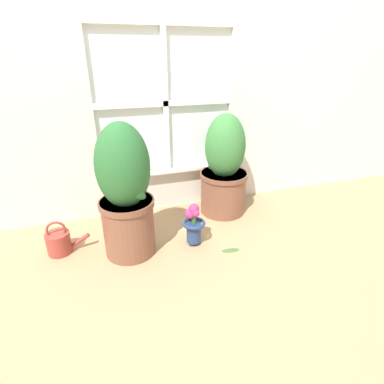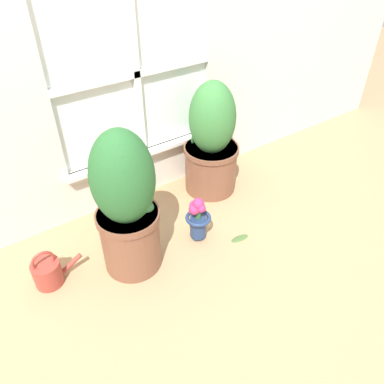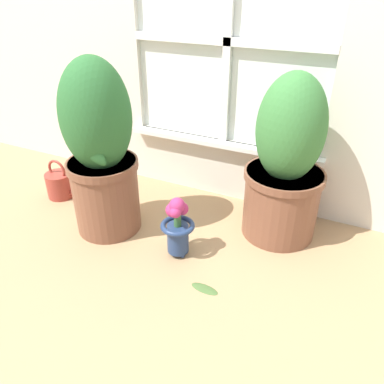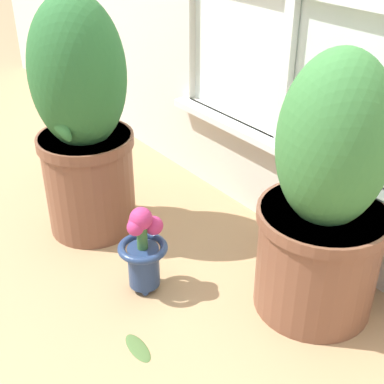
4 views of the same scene
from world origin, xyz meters
The scene contains 6 objects.
ground_plane centered at (0.00, 0.00, 0.00)m, with size 10.00×10.00×0.00m, color tan.
potted_plant_left centered at (-0.36, 0.16, 0.38)m, with size 0.31×0.31×0.77m.
potted_plant_right centered at (0.36, 0.46, 0.33)m, with size 0.34×0.34×0.72m.
flower_vase centered at (0.02, 0.12, 0.14)m, with size 0.14×0.14×0.27m.
watering_can centered at (-0.75, 0.28, 0.07)m, with size 0.24×0.14×0.21m.
fallen_leaf centered at (0.21, -0.02, 0.00)m, with size 0.11×0.05×0.01m.
Camera 3 is at (0.61, -0.97, 1.02)m, focal length 35.00 mm.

